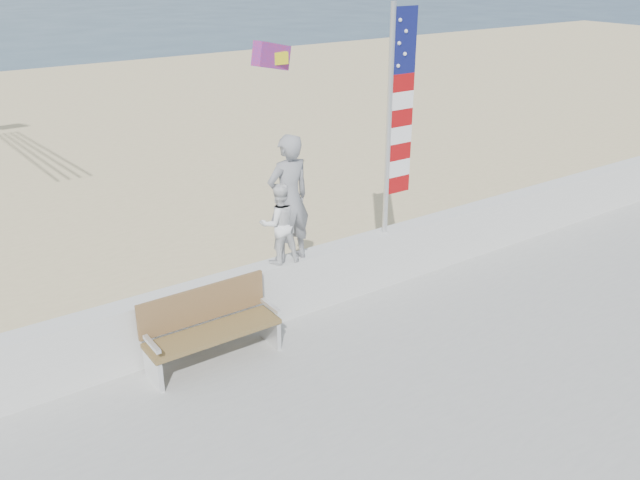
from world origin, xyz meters
The scene contains 8 objects.
ground centered at (0.00, 0.00, 0.00)m, with size 220.00×220.00×0.00m, color #2E485C.
sand centered at (0.00, 9.00, 0.04)m, with size 90.00×40.00×0.08m, color beige.
seawall centered at (0.00, 2.00, 0.63)m, with size 30.00×0.35×0.90m, color silver.
adult centered at (-0.20, 2.00, 2.01)m, with size 0.68×0.45×1.86m, color gray.
child centered at (-0.36, 2.00, 1.67)m, with size 0.58×0.45×1.19m, color white.
bench centered at (-1.74, 1.55, 0.69)m, with size 1.80×0.57×1.00m.
flag centered at (1.72, 2.00, 2.99)m, with size 0.50×0.08×3.50m.
parafoil_kite centered at (2.03, 6.07, 3.33)m, with size 0.97×0.50×0.64m.
Camera 1 is at (-4.96, -5.63, 5.22)m, focal length 38.00 mm.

